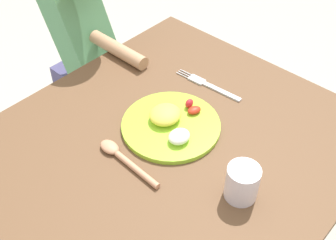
# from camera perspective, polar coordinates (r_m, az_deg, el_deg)

# --- Properties ---
(dining_table) EXTENTS (1.05, 0.85, 0.69)m
(dining_table) POSITION_cam_1_polar(r_m,az_deg,el_deg) (1.17, -1.47, -9.07)
(dining_table) COLOR brown
(dining_table) RESTS_ON ground_plane
(plate) EXTENTS (0.26, 0.26, 0.05)m
(plate) POSITION_cam_1_polar(r_m,az_deg,el_deg) (1.12, 0.39, -0.49)
(plate) COLOR #98D330
(plate) RESTS_ON dining_table
(fork) EXTENTS (0.03, 0.22, 0.01)m
(fork) POSITION_cam_1_polar(r_m,az_deg,el_deg) (1.26, 5.58, 4.63)
(fork) COLOR silver
(fork) RESTS_ON dining_table
(spoon) EXTENTS (0.04, 0.20, 0.02)m
(spoon) POSITION_cam_1_polar(r_m,az_deg,el_deg) (1.05, -6.25, -5.01)
(spoon) COLOR tan
(spoon) RESTS_ON dining_table
(drinking_cup) EXTENTS (0.08, 0.08, 0.09)m
(drinking_cup) POSITION_cam_1_polar(r_m,az_deg,el_deg) (0.96, 9.97, -8.33)
(drinking_cup) COLOR silver
(drinking_cup) RESTS_ON dining_table
(person) EXTENTS (0.17, 0.43, 1.03)m
(person) POSITION_cam_1_polar(r_m,az_deg,el_deg) (1.57, -11.13, 8.58)
(person) COLOR #4A4573
(person) RESTS_ON ground_plane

